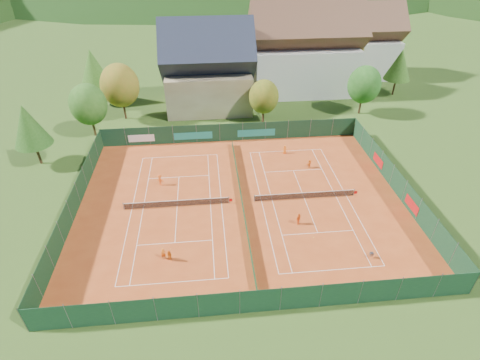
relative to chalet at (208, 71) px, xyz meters
name	(u,v)px	position (x,y,z in m)	size (l,w,h in m)	color
ground	(242,202)	(3.00, -30.00, -6.64)	(600.00, 600.00, 0.00)	#2C4917
clay_pad	(242,202)	(3.00, -30.00, -6.62)	(40.00, 32.00, 0.01)	#AC4119
court_markings_left	(177,206)	(-5.00, -30.00, -6.61)	(11.03, 23.83, 0.00)	white
court_markings_right	(304,198)	(11.00, -30.00, -6.61)	(11.03, 23.83, 0.00)	white
tennis_net_left	(178,203)	(-4.85, -30.00, -6.12)	(13.30, 0.10, 1.02)	#59595B
tennis_net_right	(306,195)	(11.15, -30.00, -6.12)	(13.30, 0.10, 1.02)	#59595B
court_divider	(242,199)	(3.00, -30.00, -6.12)	(0.03, 28.80, 1.00)	#13361A
fence_north	(228,133)	(2.54, -14.01, -5.16)	(40.00, 0.10, 3.00)	#13341F
fence_south	(260,301)	(3.00, -46.00, -5.12)	(40.00, 0.04, 3.00)	#143821
fence_west	(74,203)	(-17.00, -30.00, -5.12)	(0.04, 32.00, 3.00)	#123319
fence_east	(398,183)	(23.00, -29.95, -5.14)	(0.09, 32.00, 3.00)	#12331C
chalet	(208,71)	(0.00, 0.00, 0.00)	(16.20, 12.00, 16.00)	tan
hotel_block_a	(304,54)	(19.00, 6.00, 0.76)	(21.60, 11.00, 17.25)	silver
hotel_block_b	(358,45)	(33.00, 14.00, -0.01)	(17.28, 10.00, 15.50)	silver
tree_west_front	(88,104)	(-19.00, -10.00, -1.23)	(5.72, 5.72, 8.69)	#473219
tree_west_mid	(120,85)	(-15.00, -4.00, -0.56)	(6.44, 6.44, 9.78)	#412517
tree_west_back	(93,67)	(-21.00, 4.00, 0.11)	(5.60, 5.60, 10.00)	#4D2D1B
tree_center	(264,97)	(9.00, -8.00, -1.91)	(5.01, 5.01, 7.60)	#4A2E1A
tree_east_front	(364,85)	(27.00, -6.00, -1.23)	(5.72, 5.72, 8.69)	#402B16
tree_east_mid	(400,65)	(37.00, 2.00, -0.56)	(5.04, 5.04, 9.00)	#472F19
tree_west_side	(28,125)	(-25.00, -18.00, -0.56)	(5.04, 5.04, 9.00)	#462D19
tree_east_back	(346,50)	(29.00, 10.00, 0.12)	(7.15, 7.15, 10.86)	#402B17
mountain_backdrop	(248,39)	(31.54, 203.48, -46.26)	(820.00, 530.00, 242.00)	black
ball_hopper	(372,254)	(15.47, -40.66, -6.07)	(0.34, 0.34, 0.80)	slate
loose_ball_0	(171,249)	(-5.38, -37.31, -6.59)	(0.07, 0.07, 0.07)	#CCD833
loose_ball_1	(314,237)	(10.32, -37.10, -6.59)	(0.07, 0.07, 0.07)	#CCD833
player_left_near	(163,254)	(-6.02, -38.62, -5.94)	(0.50, 0.33, 1.37)	orange
player_left_mid	(169,256)	(-5.40, -39.03, -5.93)	(0.68, 0.53, 1.40)	orange
player_left_far	(160,180)	(-7.34, -25.18, -5.85)	(1.00, 0.58, 1.55)	#F25915
player_right_near	(299,219)	(9.11, -34.70, -5.86)	(0.90, 0.37, 1.53)	#E65714
player_right_far_a	(285,149)	(10.68, -18.79, -5.94)	(0.67, 0.44, 1.37)	orange
player_right_far_b	(309,164)	(13.38, -23.01, -6.00)	(1.16, 0.37, 1.25)	orange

